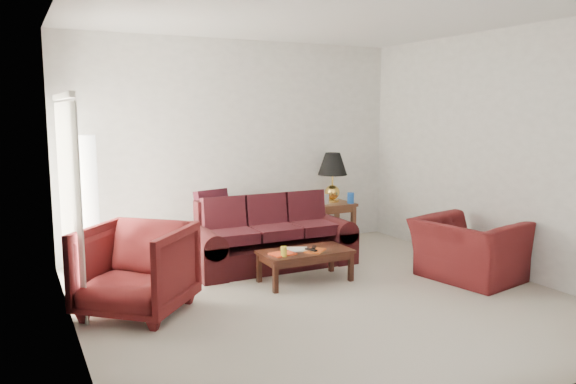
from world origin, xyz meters
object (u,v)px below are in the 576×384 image
at_px(armchair_right, 468,250).
at_px(coffee_table, 305,266).
at_px(sofa, 272,233).
at_px(floor_lamp, 88,204).
at_px(armchair_left, 136,270).
at_px(end_table, 332,223).

xyz_separation_m(armchair_right, coffee_table, (-1.78, 0.80, -0.18)).
bearing_deg(sofa, armchair_right, -46.02).
bearing_deg(armchair_right, coffee_table, 54.75).
relative_size(sofa, floor_lamp, 1.22).
relative_size(floor_lamp, armchair_left, 1.75).
height_order(floor_lamp, armchair_left, floor_lamp).
bearing_deg(sofa, floor_lamp, 155.23).
distance_m(floor_lamp, armchair_left, 1.76).
distance_m(end_table, floor_lamp, 3.55).
distance_m(armchair_right, coffee_table, 1.96).
relative_size(end_table, armchair_left, 0.63).
distance_m(armchair_left, coffee_table, 2.03).
bearing_deg(coffee_table, armchair_right, -28.91).
bearing_deg(coffee_table, armchair_left, -179.80).
xyz_separation_m(sofa, floor_lamp, (-2.15, 0.75, 0.43)).
distance_m(sofa, armchair_right, 2.43).
bearing_deg(armchair_left, end_table, 69.05).
bearing_deg(armchair_right, armchair_left, 69.52).
bearing_deg(armchair_right, floor_lamp, 48.70).
bearing_deg(floor_lamp, armchair_right, -30.16).
xyz_separation_m(armchair_left, armchair_right, (3.78, -0.62, -0.09)).
bearing_deg(armchair_right, end_table, 0.65).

